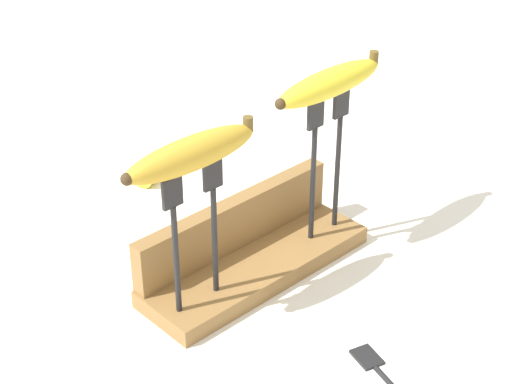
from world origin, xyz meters
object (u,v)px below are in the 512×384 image
(fork_stand_left, at_px, (195,225))
(banana_raised_right, at_px, (330,83))
(fork_stand_right, at_px, (326,154))
(banana_raised_left, at_px, (191,154))
(fork_fallen_near, at_px, (388,379))
(banana_chunk_near, at_px, (148,172))

(fork_stand_left, relative_size, banana_raised_right, 0.97)
(fork_stand_right, height_order, banana_raised_right, banana_raised_right)
(fork_stand_left, height_order, banana_raised_left, banana_raised_left)
(banana_raised_right, xyz_separation_m, fork_fallen_near, (-0.14, -0.23, -0.24))
(fork_stand_right, bearing_deg, fork_fallen_near, -121.48)
(fork_fallen_near, bearing_deg, fork_stand_left, 108.83)
(fork_stand_left, distance_m, banana_raised_right, 0.25)
(fork_stand_left, bearing_deg, fork_stand_right, -0.00)
(fork_stand_left, height_order, fork_stand_right, fork_stand_right)
(fork_stand_right, distance_m, banana_chunk_near, 0.33)
(banana_raised_left, distance_m, banana_chunk_near, 0.40)
(fork_stand_left, bearing_deg, banana_chunk_near, 63.52)
(banana_raised_left, relative_size, fork_fallen_near, 1.07)
(banana_raised_right, bearing_deg, fork_stand_left, 180.00)
(fork_fallen_near, relative_size, banana_chunk_near, 3.23)
(fork_stand_right, bearing_deg, banana_raised_right, -178.66)
(banana_raised_right, bearing_deg, banana_chunk_near, 103.09)
(fork_stand_left, xyz_separation_m, banana_chunk_near, (0.15, 0.30, -0.11))
(fork_stand_right, bearing_deg, banana_chunk_near, 103.11)
(fork_stand_left, bearing_deg, fork_fallen_near, -71.17)
(fork_stand_right, relative_size, banana_raised_left, 1.12)
(banana_raised_right, relative_size, fork_fallen_near, 1.12)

